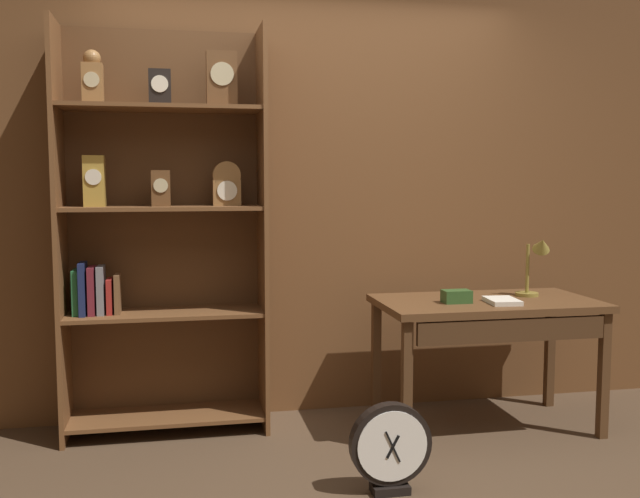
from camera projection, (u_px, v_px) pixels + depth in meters
back_wood_panel at (310, 200)px, 4.35m from camera, size 4.80×0.05×2.60m
bookshelf at (161, 229)px, 3.99m from camera, size 1.12×0.38×2.26m
workbench at (488, 316)px, 4.05m from camera, size 1.23×0.68×0.74m
desk_lamp at (536, 261)px, 4.16m from camera, size 0.19×0.19×0.37m
toolbox_small at (456, 296)px, 3.96m from camera, size 0.15×0.10×0.07m
open_repair_manual at (502, 301)px, 3.95m from camera, size 0.18×0.23×0.02m
round_clock_large at (390, 447)px, 3.25m from camera, size 0.38×0.11×0.42m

